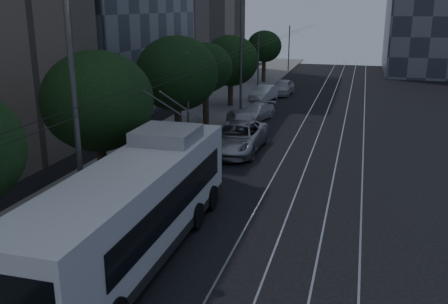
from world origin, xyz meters
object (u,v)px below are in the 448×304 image
object	(u,v)px
car_white_d	(283,87)
trolleybus	(136,207)
pickup_silver	(237,137)
car_white_c	(265,93)
car_white_a	(242,121)
streetlamp_near	(84,87)
streetlamp_far	(246,35)
car_white_b	(256,112)

from	to	relation	value
car_white_d	trolleybus	bearing A→B (deg)	-86.95
pickup_silver	car_white_c	distance (m)	17.02
car_white_a	streetlamp_near	xyz separation A→B (m)	(-1.15, -18.35, 5.15)
trolleybus	streetlamp_far	size ratio (longest dim) A/B	1.27
car_white_d	streetlamp_far	world-z (taller)	streetlamp_far
pickup_silver	car_white_d	world-z (taller)	pickup_silver
pickup_silver	streetlamp_near	bearing A→B (deg)	-97.77
pickup_silver	streetlamp_far	world-z (taller)	streetlamp_far
car_white_b	car_white_c	size ratio (longest dim) A/B	1.01
car_white_b	car_white_d	distance (m)	11.82
car_white_c	trolleybus	bearing A→B (deg)	-76.29
pickup_silver	car_white_d	distance (m)	20.60
car_white_a	car_white_d	xyz separation A→B (m)	(0.46, 15.53, 0.01)
trolleybus	streetlamp_near	bearing A→B (deg)	168.85
pickup_silver	car_white_d	bearing A→B (deg)	92.50
car_white_b	streetlamp_near	size ratio (longest dim) A/B	0.44
car_white_c	streetlamp_near	distance (m)	30.67
car_white_b	streetlamp_near	bearing A→B (deg)	-78.46
trolleybus	streetlamp_far	xyz separation A→B (m)	(-1.88, 24.87, 4.43)
trolleybus	car_white_a	xyz separation A→B (m)	(-0.74, 18.72, -1.07)
car_white_d	car_white_a	bearing A→B (deg)	-89.10
car_white_a	car_white_c	bearing A→B (deg)	68.85
car_white_c	streetlamp_far	world-z (taller)	streetlamp_far
car_white_b	streetlamp_far	size ratio (longest dim) A/B	0.41
trolleybus	car_white_c	distance (m)	30.65
car_white_a	car_white_d	size ratio (longest dim) A/B	0.99
pickup_silver	car_white_a	world-z (taller)	pickup_silver
pickup_silver	car_white_c	world-z (taller)	pickup_silver
pickup_silver	car_white_c	size ratio (longest dim) A/B	1.47
streetlamp_far	trolleybus	bearing A→B (deg)	-85.67
pickup_silver	car_white_b	distance (m)	8.80
streetlamp_near	car_white_d	bearing A→B (deg)	87.27
car_white_b	streetlamp_near	world-z (taller)	streetlamp_near
pickup_silver	car_white_c	xyz separation A→B (m)	(-1.60, 16.94, -0.17)
pickup_silver	streetlamp_far	xyz separation A→B (m)	(-2.08, 11.21, 5.37)
car_white_c	pickup_silver	bearing A→B (deg)	-73.52
car_white_b	car_white_a	bearing A→B (deg)	-78.43
car_white_a	streetlamp_far	size ratio (longest dim) A/B	0.42
car_white_b	streetlamp_near	xyz separation A→B (m)	(-1.39, -22.06, 5.26)
trolleybus	car_white_b	xyz separation A→B (m)	(-0.50, 22.43, -1.19)
trolleybus	streetlamp_far	distance (m)	25.33
pickup_silver	trolleybus	bearing A→B (deg)	-89.67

